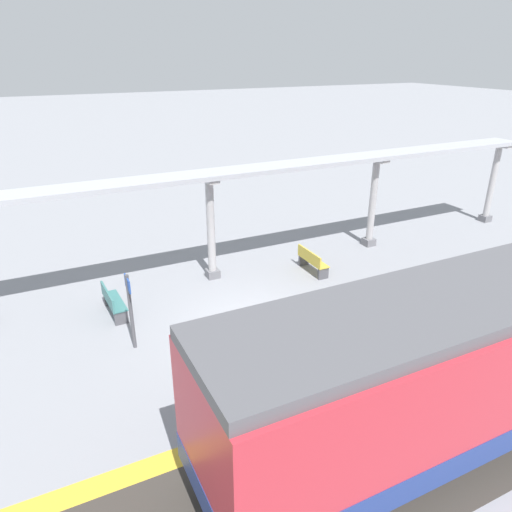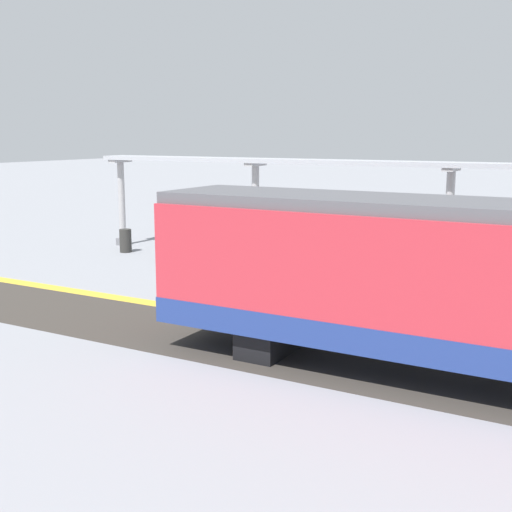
% 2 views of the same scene
% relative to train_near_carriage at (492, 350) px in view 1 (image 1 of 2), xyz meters
% --- Properties ---
extents(ground_plane, '(176.00, 176.00, 0.00)m').
position_rel_train_near_carriage_xyz_m(ground_plane, '(5.64, 2.72, -1.83)').
color(ground_plane, gray).
extents(tactile_edge_strip, '(0.51, 35.43, 0.01)m').
position_rel_train_near_carriage_xyz_m(tactile_edge_strip, '(1.85, 2.72, -1.83)').
color(tactile_edge_strip, gold).
rests_on(tactile_edge_strip, ground).
extents(trackbed, '(3.20, 47.43, 0.01)m').
position_rel_train_near_carriage_xyz_m(trackbed, '(-0.01, 2.72, -1.83)').
color(trackbed, '#38332D').
rests_on(trackbed, ground).
extents(train_near_carriage, '(2.65, 12.71, 3.48)m').
position_rel_train_near_carriage_xyz_m(train_near_carriage, '(0.00, 0.00, 0.00)').
color(train_near_carriage, '#BB2B36').
rests_on(train_near_carriage, ground).
extents(canopy_pillar_nearest, '(1.10, 0.44, 3.66)m').
position_rel_train_near_carriage_xyz_m(canopy_pillar_nearest, '(9.23, -11.28, 0.02)').
color(canopy_pillar_nearest, slate).
rests_on(canopy_pillar_nearest, ground).
extents(canopy_pillar_second, '(1.10, 0.44, 3.66)m').
position_rel_train_near_carriage_xyz_m(canopy_pillar_second, '(9.23, -4.36, 0.02)').
color(canopy_pillar_second, slate).
rests_on(canopy_pillar_second, ground).
extents(canopy_pillar_third, '(1.10, 0.44, 3.66)m').
position_rel_train_near_carriage_xyz_m(canopy_pillar_third, '(9.23, 2.62, 0.02)').
color(canopy_pillar_third, slate).
rests_on(canopy_pillar_third, ground).
extents(canopy_beam, '(1.20, 28.52, 0.16)m').
position_rel_train_near_carriage_xyz_m(canopy_beam, '(9.23, 2.58, 1.91)').
color(canopy_beam, '#A8AAB2').
rests_on(canopy_beam, canopy_pillar_nearest).
extents(bench_near_end, '(1.52, 0.52, 0.86)m').
position_rel_train_near_carriage_xyz_m(bench_near_end, '(8.12, 6.31, -1.39)').
color(bench_near_end, '#397472').
rests_on(bench_near_end, ground).
extents(bench_mid_platform, '(1.50, 0.44, 0.86)m').
position_rel_train_near_carriage_xyz_m(bench_mid_platform, '(8.05, -0.80, -1.39)').
color(bench_mid_platform, gold).
rests_on(bench_mid_platform, ground).
extents(platform_info_sign, '(0.56, 0.10, 2.20)m').
position_rel_train_near_carriage_xyz_m(platform_info_sign, '(6.08, 6.13, -0.50)').
color(platform_info_sign, '#4C4C51').
rests_on(platform_info_sign, ground).
extents(passenger_waiting_near_edge, '(0.50, 0.43, 1.61)m').
position_rel_train_near_carriage_xyz_m(passenger_waiting_near_edge, '(2.94, 2.35, -0.82)').
color(passenger_waiting_near_edge, '#47664E').
rests_on(passenger_waiting_near_edge, ground).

